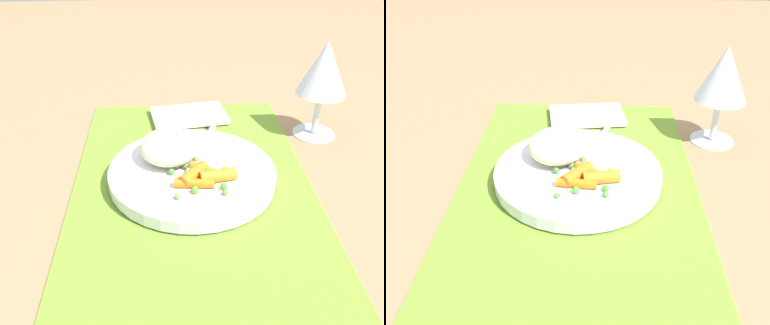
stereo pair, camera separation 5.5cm
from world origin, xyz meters
TOP-DOWN VIEW (x-y plane):
  - ground_plane at (0.00, 0.00)m, footprint 2.40×2.40m
  - placemat at (0.00, 0.00)m, footprint 0.51×0.33m
  - plate at (0.00, 0.00)m, footprint 0.23×0.23m
  - rice_mound at (-0.03, -0.03)m, footprint 0.09×0.08m
  - carrot_portion at (0.03, 0.01)m, footprint 0.06×0.08m
  - pea_scatter at (0.03, 0.01)m, footprint 0.09×0.08m
  - fork at (-0.04, 0.01)m, footprint 0.18×0.08m
  - wine_glass at (-0.13, 0.21)m, footprint 0.08×0.08m
  - napkin at (-0.19, 0.01)m, footprint 0.10×0.14m

SIDE VIEW (x-z plane):
  - ground_plane at x=0.00m, z-range 0.00..0.00m
  - placemat at x=0.00m, z-range 0.00..0.01m
  - napkin at x=-0.19m, z-range 0.01..0.01m
  - plate at x=0.00m, z-range 0.01..0.02m
  - fork at x=-0.04m, z-range 0.02..0.03m
  - pea_scatter at x=0.03m, z-range 0.02..0.03m
  - carrot_portion at x=0.03m, z-range 0.02..0.04m
  - rice_mound at x=-0.03m, z-range 0.02..0.06m
  - wine_glass at x=-0.13m, z-range 0.03..0.19m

